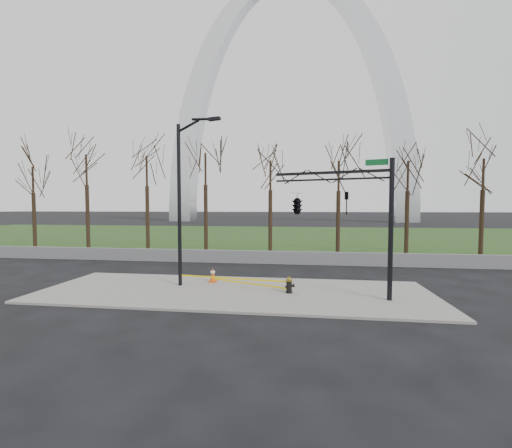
# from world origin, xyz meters

# --- Properties ---
(ground) EXTENTS (500.00, 500.00, 0.00)m
(ground) POSITION_xyz_m (0.00, 0.00, 0.00)
(ground) COLOR black
(ground) RESTS_ON ground
(sidewalk) EXTENTS (18.00, 6.00, 0.10)m
(sidewalk) POSITION_xyz_m (0.00, 0.00, 0.05)
(sidewalk) COLOR slate
(sidewalk) RESTS_ON ground
(grass_strip) EXTENTS (120.00, 40.00, 0.06)m
(grass_strip) POSITION_xyz_m (0.00, 30.00, 0.03)
(grass_strip) COLOR #1C3C16
(grass_strip) RESTS_ON ground
(guardrail) EXTENTS (60.00, 0.30, 0.90)m
(guardrail) POSITION_xyz_m (0.00, 8.00, 0.45)
(guardrail) COLOR #59595B
(guardrail) RESTS_ON ground
(gateway_arch) EXTENTS (66.00, 6.00, 65.00)m
(gateway_arch) POSITION_xyz_m (0.00, 75.00, 32.50)
(gateway_arch) COLOR silver
(gateway_arch) RESTS_ON ground
(tree_row) EXTENTS (47.23, 4.00, 9.21)m
(tree_row) POSITION_xyz_m (0.61, 12.00, 4.61)
(tree_row) COLOR black
(tree_row) RESTS_ON ground
(fire_hydrant) EXTENTS (0.47, 0.34, 0.76)m
(fire_hydrant) POSITION_xyz_m (2.57, -0.04, 0.45)
(fire_hydrant) COLOR black
(fire_hydrant) RESTS_ON sidewalk
(traffic_cone) EXTENTS (0.43, 0.43, 0.75)m
(traffic_cone) POSITION_xyz_m (-1.43, 1.58, 0.47)
(traffic_cone) COLOR #D84D0B
(traffic_cone) RESTS_ON sidewalk
(street_light) EXTENTS (2.34, 0.81, 8.21)m
(street_light) POSITION_xyz_m (-2.64, 0.63, 4.69)
(street_light) COLOR black
(street_light) RESTS_ON ground
(traffic_signal_mast) EXTENTS (4.95, 2.54, 6.00)m
(traffic_signal_mast) POSITION_xyz_m (3.64, 0.19, 4.15)
(traffic_signal_mast) COLOR black
(traffic_signal_mast) RESTS_ON ground
(caution_tape) EXTENTS (5.42, 1.63, 0.40)m
(caution_tape) POSITION_xyz_m (0.17, 0.52, 0.46)
(caution_tape) COLOR yellow
(caution_tape) RESTS_ON ground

